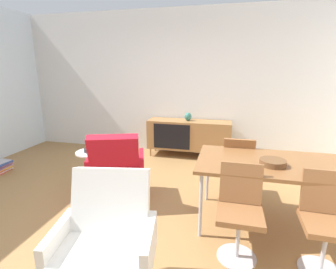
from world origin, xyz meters
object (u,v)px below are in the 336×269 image
at_px(sideboard, 189,135).
at_px(side_table_round, 92,164).
at_px(dining_chair_front_right, 326,219).
at_px(fruit_bowl, 91,149).
at_px(wooden_bowl_on_table, 273,163).
at_px(dining_chair_back_left, 237,164).
at_px(armchair_black_shell, 107,238).
at_px(vase_cobalt, 188,117).
at_px(lounge_chair_red, 116,166).
at_px(dining_chair_front_left, 240,208).
at_px(dining_table, 274,166).

distance_m(sideboard, side_table_round, 2.00).
relative_size(dining_chair_front_right, fruit_bowl, 4.28).
height_order(sideboard, fruit_bowl, sideboard).
relative_size(wooden_bowl_on_table, dining_chair_back_left, 0.30).
height_order(armchair_black_shell, side_table_round, armchair_black_shell).
bearing_deg(sideboard, wooden_bowl_on_table, -60.74).
xyz_separation_m(armchair_black_shell, side_table_round, (-1.09, 1.66, -0.15)).
bearing_deg(vase_cobalt, armchair_black_shell, -91.21).
bearing_deg(lounge_chair_red, dining_chair_front_left, -24.33).
xyz_separation_m(wooden_bowl_on_table, side_table_round, (-2.39, 0.54, -0.45)).
relative_size(armchair_black_shell, side_table_round, 1.82).
bearing_deg(wooden_bowl_on_table, vase_cobalt, 119.73).
bearing_deg(dining_table, side_table_round, 169.63).
bearing_deg(dining_chair_back_left, fruit_bowl, -176.76).
relative_size(dining_table, fruit_bowl, 8.00).
bearing_deg(lounge_chair_red, dining_table, -4.09).
height_order(wooden_bowl_on_table, armchair_black_shell, armchair_black_shell).
xyz_separation_m(vase_cobalt, wooden_bowl_on_table, (1.23, -2.15, -0.03)).
bearing_deg(dining_chair_front_left, lounge_chair_red, 155.67).
bearing_deg(armchair_black_shell, vase_cobalt, 88.79).
xyz_separation_m(vase_cobalt, armchair_black_shell, (-0.07, -3.27, -0.33)).
height_order(vase_cobalt, dining_table, vase_cobalt).
distance_m(dining_chair_back_left, fruit_bowl, 2.08).
distance_m(vase_cobalt, wooden_bowl_on_table, 2.47).
distance_m(wooden_bowl_on_table, armchair_black_shell, 1.74).
bearing_deg(dining_chair_back_left, lounge_chair_red, -164.54).
relative_size(dining_chair_front_left, dining_chair_front_right, 1.00).
bearing_deg(vase_cobalt, lounge_chair_red, -108.01).
bearing_deg(side_table_round, lounge_chair_red, -29.90).
bearing_deg(armchair_black_shell, sideboard, 88.36).
height_order(dining_table, wooden_bowl_on_table, wooden_bowl_on_table).
height_order(dining_table, fruit_bowl, dining_table).
bearing_deg(wooden_bowl_on_table, dining_chair_front_left, -124.50).
bearing_deg(fruit_bowl, sideboard, 53.62).
bearing_deg(dining_chair_front_left, dining_table, 57.93).
relative_size(side_table_round, fruit_bowl, 2.60).
bearing_deg(dining_chair_front_right, lounge_chair_red, 162.76).
bearing_deg(dining_chair_back_left, dining_chair_front_right, -57.94).
bearing_deg(dining_chair_front_right, sideboard, 121.35).
distance_m(wooden_bowl_on_table, lounge_chair_red, 1.89).
bearing_deg(fruit_bowl, armchair_black_shell, -56.77).
bearing_deg(vase_cobalt, dining_table, -58.39).
height_order(dining_chair_back_left, armchair_black_shell, armchair_black_shell).
relative_size(dining_table, dining_chair_front_right, 1.87).
height_order(vase_cobalt, dining_chair_front_left, vase_cobalt).
relative_size(vase_cobalt, dining_table, 0.10).
bearing_deg(side_table_round, dining_table, -10.37).
xyz_separation_m(sideboard, lounge_chair_red, (-0.65, -1.91, 0.03)).
xyz_separation_m(dining_table, fruit_bowl, (-2.42, 0.44, -0.13)).
xyz_separation_m(vase_cobalt, lounge_chair_red, (-0.62, -1.91, -0.33)).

